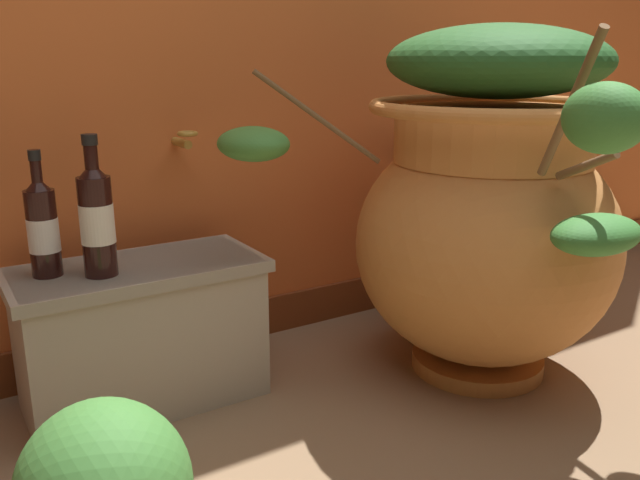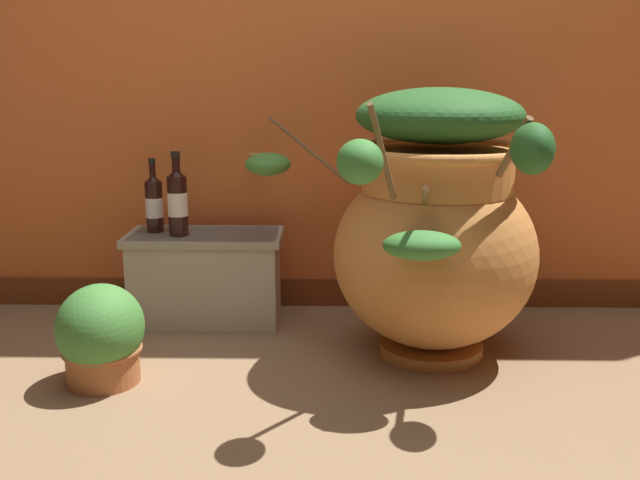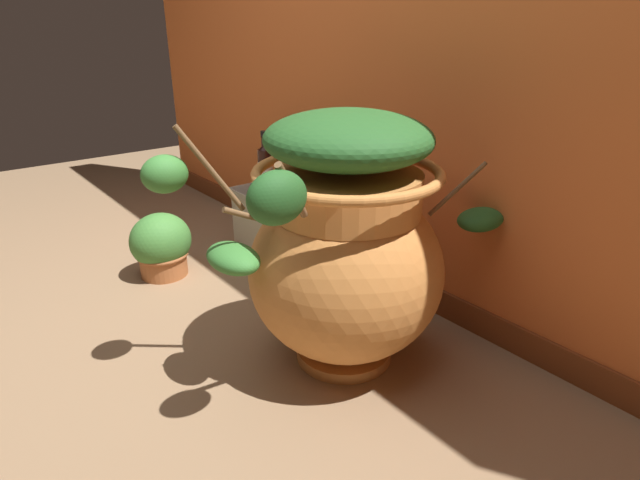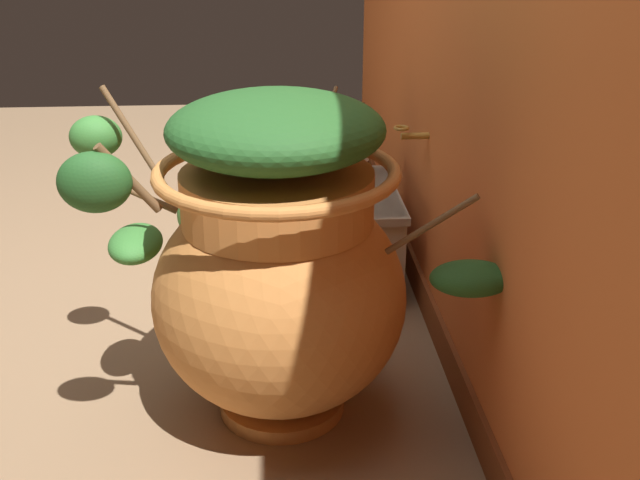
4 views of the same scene
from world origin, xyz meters
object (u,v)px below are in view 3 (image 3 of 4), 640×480
(wine_bottle_left, at_px, (264,165))
(terracotta_urn, at_px, (344,245))
(wine_bottle_middle, at_px, (265,167))
(potted_shrub, at_px, (161,246))

(wine_bottle_left, bearing_deg, terracotta_urn, -18.41)
(terracotta_urn, distance_m, wine_bottle_middle, 1.01)
(wine_bottle_middle, bearing_deg, terracotta_urn, -16.90)
(terracotta_urn, height_order, potted_shrub, terracotta_urn)
(wine_bottle_left, height_order, potted_shrub, wine_bottle_left)
(wine_bottle_middle, distance_m, potted_shrub, 0.67)
(terracotta_urn, height_order, wine_bottle_left, terracotta_urn)
(wine_bottle_left, xyz_separation_m, wine_bottle_middle, (0.11, -0.06, 0.02))
(potted_shrub, bearing_deg, terracotta_urn, 13.07)
(terracotta_urn, xyz_separation_m, potted_shrub, (-1.12, -0.26, -0.31))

